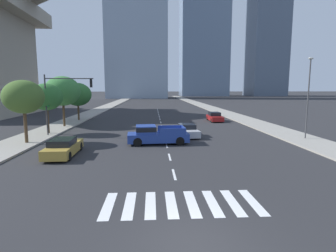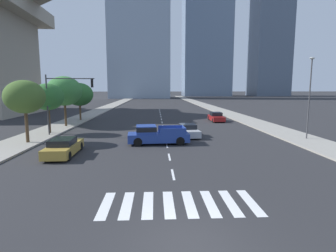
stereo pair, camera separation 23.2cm
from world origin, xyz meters
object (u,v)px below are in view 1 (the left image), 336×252
at_px(pickup_truck, 155,135).
at_px(sedan_red_1, 215,117).
at_px(street_lamp_east, 308,92).
at_px(street_tree_third, 63,91).
at_px(traffic_signal_far, 63,94).
at_px(street_tree_second, 46,97).
at_px(street_tree_nearest, 23,97).
at_px(street_tree_fourth, 78,94).
at_px(sedan_gold_0, 63,147).
at_px(sedan_silver_2, 187,131).

height_order(pickup_truck, sedan_red_1, pickup_truck).
height_order(street_lamp_east, street_tree_third, street_lamp_east).
bearing_deg(street_tree_third, street_lamp_east, -20.94).
xyz_separation_m(sedan_red_1, street_tree_third, (-20.73, -5.29, 3.99)).
height_order(traffic_signal_far, street_tree_second, traffic_signal_far).
xyz_separation_m(street_lamp_east, street_tree_third, (-26.08, 9.98, 0.02)).
bearing_deg(street_tree_nearest, street_tree_third, 90.00).
xyz_separation_m(pickup_truck, sedan_red_1, (9.25, 16.33, -0.20)).
relative_size(sedan_red_1, street_tree_fourth, 0.82).
xyz_separation_m(street_tree_nearest, street_tree_fourth, (0.00, 17.33, -0.19)).
xyz_separation_m(sedan_gold_0, street_tree_nearest, (-4.64, 4.38, 3.60)).
height_order(sedan_gold_0, street_tree_third, street_tree_third).
height_order(sedan_silver_2, traffic_signal_far, traffic_signal_far).
xyz_separation_m(street_lamp_east, street_tree_fourth, (-26.08, 16.82, -0.57)).
distance_m(sedan_red_1, street_tree_second, 23.57).
height_order(street_tree_nearest, street_tree_fourth, street_tree_fourth).
height_order(street_tree_second, street_tree_fourth, street_tree_fourth).
bearing_deg(street_lamp_east, sedan_silver_2, 167.33).
distance_m(pickup_truck, traffic_signal_far, 10.92).
height_order(traffic_signal_far, street_tree_fourth, traffic_signal_far).
xyz_separation_m(sedan_red_1, street_tree_nearest, (-20.73, -15.78, 3.59)).
bearing_deg(pickup_truck, street_tree_second, -29.72).
height_order(sedan_red_1, street_tree_nearest, street_tree_nearest).
relative_size(sedan_gold_0, street_tree_third, 0.76).
bearing_deg(pickup_truck, street_tree_nearest, -6.28).
relative_size(street_tree_nearest, street_tree_second, 1.04).
bearing_deg(street_lamp_east, street_tree_fourth, 147.18).
distance_m(street_tree_nearest, street_tree_third, 10.50).
distance_m(sedan_red_1, street_lamp_east, 16.66).
xyz_separation_m(pickup_truck, street_tree_nearest, (-11.49, 0.55, 3.39)).
xyz_separation_m(street_lamp_east, street_tree_second, (-26.08, 4.58, -0.55)).
height_order(street_tree_second, street_tree_third, street_tree_third).
bearing_deg(street_tree_fourth, pickup_truck, -57.29).
bearing_deg(sedan_gold_0, pickup_truck, -61.84).
height_order(traffic_signal_far, street_tree_third, street_tree_third).
height_order(traffic_signal_far, street_lamp_east, street_lamp_east).
height_order(sedan_red_1, traffic_signal_far, traffic_signal_far).
bearing_deg(sedan_red_1, street_tree_third, -75.17).
relative_size(street_lamp_east, street_tree_third, 1.21).
bearing_deg(sedan_silver_2, street_tree_fourth, -138.78).
relative_size(sedan_silver_2, street_lamp_east, 0.58).
xyz_separation_m(pickup_truck, street_tree_fourth, (-11.49, 17.88, 3.21)).
xyz_separation_m(sedan_gold_0, street_tree_second, (-4.64, 9.48, 3.43)).
distance_m(sedan_red_1, street_tree_nearest, 26.30).
distance_m(pickup_truck, street_tree_third, 16.38).
bearing_deg(traffic_signal_far, street_tree_third, 108.36).
xyz_separation_m(sedan_red_1, street_tree_fourth, (-20.73, 1.55, 3.40)).
height_order(street_lamp_east, street_tree_second, street_lamp_east).
bearing_deg(traffic_signal_far, sedan_silver_2, -3.94).
relative_size(street_lamp_east, street_tree_fourth, 1.37).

